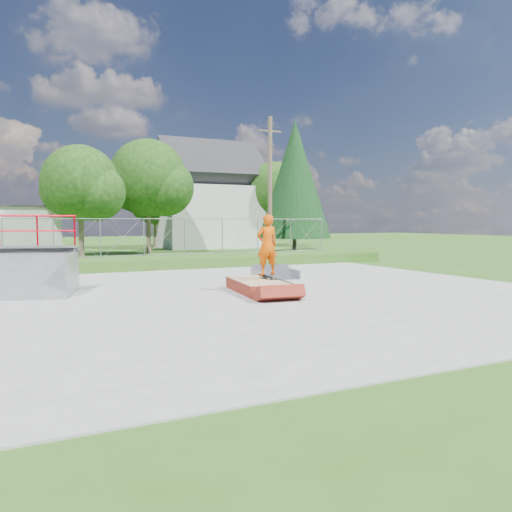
{
  "coord_description": "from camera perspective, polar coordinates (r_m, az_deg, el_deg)",
  "views": [
    {
      "loc": [
        -5.43,
        -13.16,
        2.17
      ],
      "look_at": [
        1.16,
        0.6,
        1.1
      ],
      "focal_mm": 35.0,
      "sensor_mm": 36.0,
      "label": 1
    }
  ],
  "objects": [
    {
      "name": "grind_box",
      "position": [
        15.15,
        0.16,
        -3.47
      ],
      "size": [
        1.6,
        2.79,
        0.39
      ],
      "rotation": [
        0.0,
        0.0,
        -0.12
      ],
      "color": "maroon",
      "rests_on": "concrete_pad"
    },
    {
      "name": "tree_right_far",
      "position": [
        41.96,
        2.45,
        7.24
      ],
      "size": [
        5.1,
        4.8,
        7.12
      ],
      "color": "brown",
      "rests_on": "ground"
    },
    {
      "name": "grass_berm",
      "position": [
        23.38,
        -12.09,
        -0.79
      ],
      "size": [
        24.0,
        3.0,
        0.5
      ],
      "primitive_type": "cube",
      "color": "#2F5618",
      "rests_on": "ground"
    },
    {
      "name": "gable_house",
      "position": [
        41.76,
        -5.4,
        6.27
      ],
      "size": [
        8.4,
        6.08,
        8.94
      ],
      "color": "beige",
      "rests_on": "ground"
    },
    {
      "name": "tree_back_mid",
      "position": [
        42.4,
        -11.11,
        5.91
      ],
      "size": [
        4.08,
        3.84,
        5.7
      ],
      "color": "brown",
      "rests_on": "ground"
    },
    {
      "name": "quarter_pipe",
      "position": [
        15.63,
        -24.5,
        -0.0
      ],
      "size": [
        2.81,
        2.56,
        2.35
      ],
      "primitive_type": null,
      "rotation": [
        0.0,
        0.0,
        -0.28
      ],
      "color": "gray",
      "rests_on": "concrete_pad"
    },
    {
      "name": "skateboard",
      "position": [
        15.37,
        1.27,
        -2.46
      ],
      "size": [
        0.29,
        0.81,
        0.13
      ],
      "primitive_type": "cube",
      "rotation": [
        0.14,
        0.0,
        0.09
      ],
      "color": "black",
      "rests_on": "grind_box"
    },
    {
      "name": "tree_left_near",
      "position": [
        31.28,
        -18.97,
        7.58
      ],
      "size": [
        4.76,
        4.48,
        6.65
      ],
      "color": "brown",
      "rests_on": "ground"
    },
    {
      "name": "utility_pole",
      "position": [
        28.34,
        1.61,
        7.71
      ],
      "size": [
        0.24,
        0.24,
        8.0
      ],
      "primitive_type": "cylinder",
      "color": "brown",
      "rests_on": "ground"
    },
    {
      "name": "chain_link_fence",
      "position": [
        24.28,
        -12.68,
        2.09
      ],
      "size": [
        20.0,
        0.06,
        1.8
      ],
      "primitive_type": null,
      "color": "gray",
      "rests_on": "grass_berm"
    },
    {
      "name": "flat_bank_ramp",
      "position": [
        18.77,
        2.25,
        -1.95
      ],
      "size": [
        1.62,
        1.7,
        0.45
      ],
      "primitive_type": null,
      "rotation": [
        0.0,
        0.0,
        -0.11
      ],
      "color": "gray",
      "rests_on": "concrete_pad"
    },
    {
      "name": "skater",
      "position": [
        15.29,
        1.27,
        1.01
      ],
      "size": [
        0.69,
        0.46,
        1.86
      ],
      "primitive_type": "imported",
      "rotation": [
        0.0,
        0.0,
        3.12
      ],
      "color": "#DB4F04",
      "rests_on": "grind_box"
    },
    {
      "name": "concrete_pad",
      "position": [
        14.39,
        -3.16,
        -4.58
      ],
      "size": [
        20.0,
        16.0,
        0.04
      ],
      "primitive_type": "cube",
      "color": "gray",
      "rests_on": "ground"
    },
    {
      "name": "ground",
      "position": [
        14.4,
        -3.16,
        -4.66
      ],
      "size": [
        120.0,
        120.0,
        0.0
      ],
      "primitive_type": "plane",
      "color": "#2F5618",
      "rests_on": "ground"
    },
    {
      "name": "tree_center",
      "position": [
        34.08,
        -11.71,
        8.43
      ],
      "size": [
        5.44,
        5.12,
        7.6
      ],
      "color": "brown",
      "rests_on": "ground"
    },
    {
      "name": "conifer_tree",
      "position": [
        34.95,
        4.46,
        8.72
      ],
      "size": [
        5.04,
        5.04,
        9.1
      ],
      "color": "brown",
      "rests_on": "ground"
    }
  ]
}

